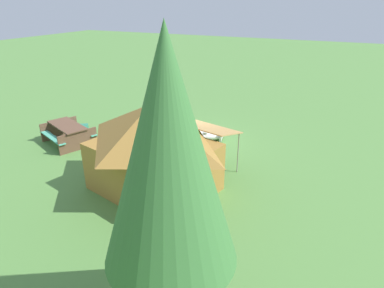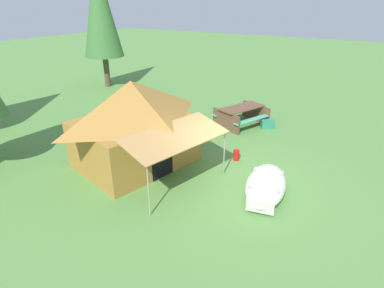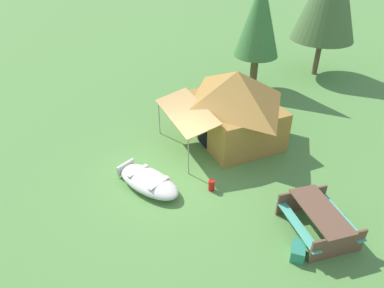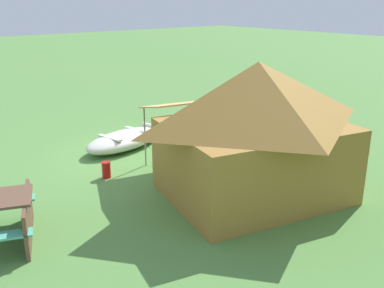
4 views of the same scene
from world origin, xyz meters
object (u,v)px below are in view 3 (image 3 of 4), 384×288
at_px(fuel_can, 211,185).
at_px(beached_rowboat, 148,181).
at_px(cooler_box, 298,251).
at_px(pine_tree_back_right, 259,18).
at_px(canvas_cabin_tent, 235,105).
at_px(picnic_table, 319,218).

bearing_deg(fuel_can, beached_rowboat, -132.23).
bearing_deg(cooler_box, pine_tree_back_right, 140.46).
distance_m(fuel_can, pine_tree_back_right, 8.67).
height_order(fuel_can, pine_tree_back_right, pine_tree_back_right).
bearing_deg(canvas_cabin_tent, fuel_can, -55.14).
distance_m(canvas_cabin_tent, fuel_can, 3.50).
height_order(beached_rowboat, fuel_can, beached_rowboat).
bearing_deg(beached_rowboat, canvas_cabin_tent, 97.17).
bearing_deg(picnic_table, cooler_box, -78.65).
distance_m(canvas_cabin_tent, cooler_box, 5.92).
relative_size(fuel_can, pine_tree_back_right, 0.07).
xyz_separation_m(canvas_cabin_tent, picnic_table, (4.95, -1.52, -0.91)).
xyz_separation_m(cooler_box, pine_tree_back_right, (-7.91, 6.53, 3.20)).
bearing_deg(canvas_cabin_tent, pine_tree_back_right, 125.01).
bearing_deg(fuel_can, picnic_table, 20.72).
relative_size(picnic_table, pine_tree_back_right, 0.46).
relative_size(picnic_table, fuel_can, 6.52).
xyz_separation_m(canvas_cabin_tent, pine_tree_back_right, (-2.75, 3.92, 1.97)).
height_order(canvas_cabin_tent, fuel_can, canvas_cabin_tent).
height_order(beached_rowboat, picnic_table, picnic_table).
xyz_separation_m(picnic_table, cooler_box, (0.22, -1.09, -0.32)).
height_order(picnic_table, fuel_can, picnic_table).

